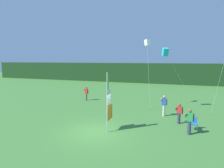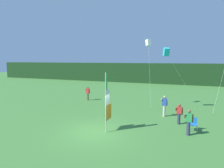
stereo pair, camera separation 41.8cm
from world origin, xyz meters
name	(u,v)px [view 1 (the left image)]	position (x,y,z in m)	size (l,w,h in m)	color
ground_plane	(98,132)	(0.00, 0.00, 0.00)	(120.00, 120.00, 0.00)	#3D7533
distant_treeline	(154,73)	(0.00, 28.79, 2.04)	(80.00, 2.40, 4.08)	#193819
banner_flag	(109,103)	(0.59, 0.54, 1.92)	(0.06, 1.03, 4.00)	#B7B7BC
person_near_banner	(179,113)	(5.09, 3.67, 0.83)	(0.55, 0.48, 1.56)	#2D334C
person_mid_field	(190,121)	(5.73, 1.62, 0.90)	(0.55, 0.48, 1.68)	#2D334C
person_far_left	(164,105)	(3.85, 5.33, 0.96)	(0.55, 0.48, 1.79)	#B7B2A3
person_far_right	(86,93)	(-5.36, 8.89, 0.87)	(0.55, 0.48, 1.64)	brown
folding_chair	(194,122)	(6.06, 2.65, 0.51)	(0.51, 0.51, 0.89)	#BCBCC1
kite_cyan_box_0	(165,52)	(3.65, 7.62, 5.51)	(3.40, 2.61, 5.95)	brown
kite_white_box_1	(147,43)	(1.82, 8.26, 6.46)	(0.92, 1.29, 6.83)	brown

